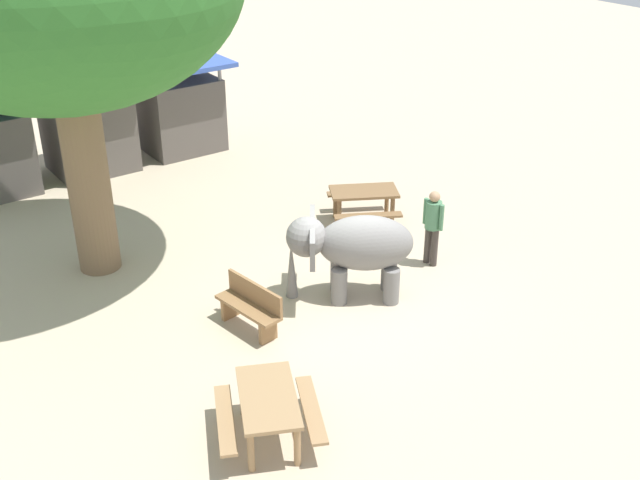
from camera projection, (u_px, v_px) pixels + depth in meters
name	position (u px, v px, depth m)	size (l,w,h in m)	color
ground_plane	(337.00, 298.00, 14.64)	(60.00, 60.00, 0.00)	#BAA88C
elephant	(352.00, 246.00, 14.23)	(2.29, 2.14, 1.67)	slate
person_handler	(433.00, 222.00, 15.40)	(0.32, 0.51, 1.62)	#3F3833
wooden_bench	(251.00, 305.00, 13.54)	(0.60, 1.44, 0.88)	olive
picnic_table_near	(268.00, 406.00, 10.94)	(1.98, 1.99, 0.78)	#9E7A51
picnic_table_far	(364.00, 198.00, 17.31)	(2.03, 2.02, 0.78)	brown
market_stall_white	(88.00, 128.00, 19.89)	(2.50, 2.50, 2.52)	#59514C
market_stall_blue	(179.00, 109.00, 21.24)	(2.50, 2.50, 2.52)	#59514C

